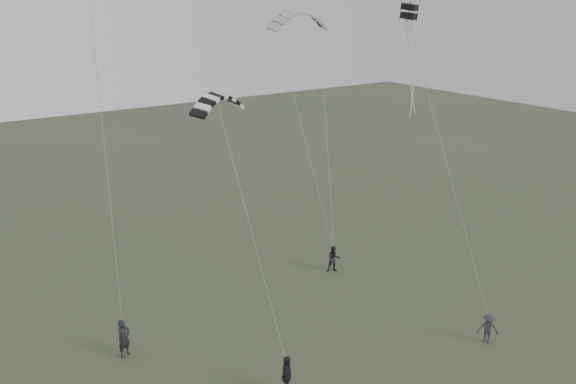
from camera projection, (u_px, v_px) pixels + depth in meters
ground at (338, 367)px, 26.37m from camera, size 140.00×140.00×0.00m
flyer_left at (124, 338)px, 26.93m from camera, size 0.83×0.70×1.93m
flyer_right at (334, 259)px, 35.40m from camera, size 1.03×0.95×1.71m
flyer_center at (287, 376)px, 24.21m from camera, size 1.06×1.19×1.93m
flyer_far at (488, 329)px, 27.97m from camera, size 1.15×1.16×1.61m
kite_pale_large at (299, 11)px, 37.73m from camera, size 4.49×1.65×2.01m
kite_striped at (218, 96)px, 23.37m from camera, size 2.94×1.95×1.24m
kite_box at (409, 11)px, 29.16m from camera, size 1.01×1.05×0.84m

